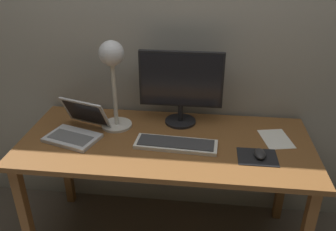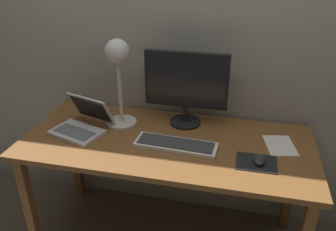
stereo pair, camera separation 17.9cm
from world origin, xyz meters
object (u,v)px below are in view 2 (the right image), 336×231
Objects in this scene: monitor at (186,84)px; desk_lamp at (118,65)px; mouse at (259,160)px; laptop at (84,121)px; keyboard_main at (176,145)px.

monitor is 0.94× the size of desk_lamp.
desk_lamp is at bearing 163.41° from mouse.
mouse is (0.99, -0.12, -0.04)m from laptop.
laptop is at bearing 173.43° from keyboard_main.
keyboard_main is 0.87× the size of desk_lamp.
mouse is at bearing -16.59° from desk_lamp.
keyboard_main is (-0.00, -0.27, -0.24)m from monitor.
monitor reaches higher than keyboard_main.
desk_lamp reaches higher than laptop.
laptop is (-0.56, -0.21, -0.20)m from monitor.
mouse is at bearing -37.18° from monitor.
mouse reaches higher than keyboard_main.
keyboard_main is at bearing 172.51° from mouse.
laptop reaches higher than keyboard_main.
laptop is 0.69× the size of desk_lamp.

